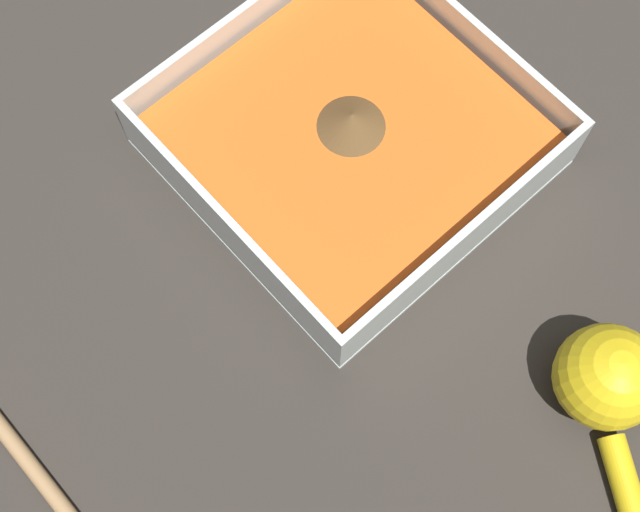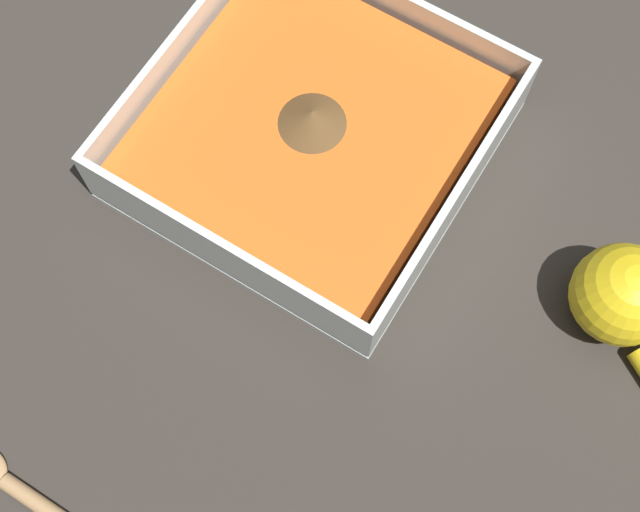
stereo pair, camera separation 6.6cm
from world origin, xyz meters
name	(u,v)px [view 2 (the right image)]	position (x,y,z in m)	size (l,w,h in m)	color
ground_plane	(346,123)	(0.00, 0.00, 0.00)	(4.00, 4.00, 0.00)	#332D28
square_dish	(312,136)	(0.01, 0.04, 0.02)	(0.26, 0.26, 0.07)	silver
lemon_squeezer	(630,310)	(-0.26, 0.04, 0.03)	(0.19, 0.14, 0.08)	yellow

